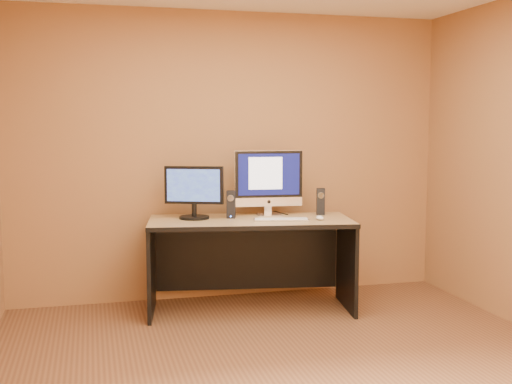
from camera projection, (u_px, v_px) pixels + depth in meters
floor at (300, 375)px, 4.08m from camera, size 4.00×4.00×0.00m
walls at (301, 172)px, 3.94m from camera, size 4.00×4.00×2.60m
desk at (251, 265)px, 5.46m from camera, size 1.80×1.00×0.79m
imac at (269, 182)px, 5.61m from camera, size 0.62×0.27×0.59m
second_monitor at (194, 193)px, 5.43m from camera, size 0.57×0.43×0.45m
speaker_left at (231, 204)px, 5.48m from camera, size 0.09×0.10×0.23m
speaker_right at (321, 201)px, 5.68m from camera, size 0.09×0.09×0.23m
keyboard at (281, 219)px, 5.34m from camera, size 0.47×0.22×0.02m
mouse at (320, 218)px, 5.38m from camera, size 0.07×0.11×0.04m
cable_a at (281, 213)px, 5.76m from camera, size 0.07×0.23×0.01m
cable_b at (270, 213)px, 5.79m from camera, size 0.12×0.16×0.01m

